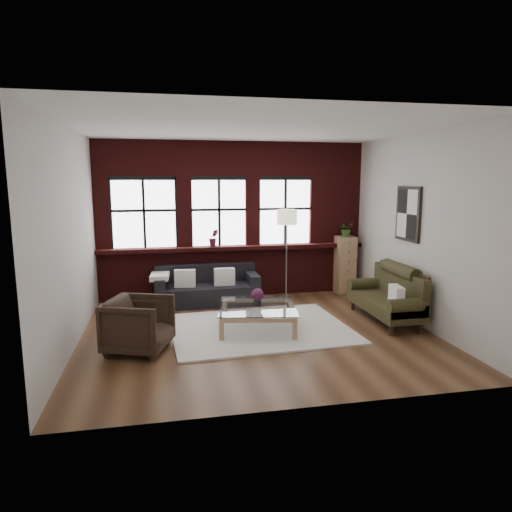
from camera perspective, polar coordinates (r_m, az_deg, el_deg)
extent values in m
plane|color=#4F301D|center=(7.44, 0.16, -9.55)|extent=(5.50, 5.50, 0.00)
plane|color=white|center=(7.07, 0.18, 15.75)|extent=(5.50, 5.50, 0.00)
plane|color=beige|center=(9.53, -2.87, 4.51)|extent=(5.50, 0.00, 5.50)
plane|color=beige|center=(4.69, 6.34, -0.78)|extent=(5.50, 0.00, 5.50)
plane|color=beige|center=(7.07, -22.25, 2.04)|extent=(0.00, 5.00, 5.00)
plane|color=beige|center=(8.09, 19.64, 3.07)|extent=(0.00, 5.00, 5.00)
cube|color=#451010|center=(9.45, -2.70, 1.05)|extent=(5.50, 0.30, 0.08)
cube|color=silver|center=(7.60, 0.47, -9.03)|extent=(2.98, 2.40, 0.03)
cube|color=white|center=(8.90, -8.87, -2.78)|extent=(0.41, 0.18, 0.34)
cube|color=white|center=(8.96, -3.96, -2.60)|extent=(0.41, 0.16, 0.34)
cube|color=white|center=(7.71, 17.14, -4.84)|extent=(0.19, 0.40, 0.34)
imported|color=black|center=(6.78, -14.46, -8.34)|extent=(1.08, 1.07, 0.78)
imported|color=#B2B2B2|center=(7.45, 0.19, -5.70)|extent=(0.19, 0.19, 0.15)
sphere|color=#5E2042|center=(7.42, 0.19, -4.84)|extent=(0.20, 0.20, 0.20)
cube|color=#A6805A|center=(10.01, 11.06, -1.10)|extent=(0.38, 0.38, 1.23)
imported|color=#2D5923|center=(9.90, 11.20, 3.37)|extent=(0.38, 0.36, 0.34)
imported|color=#5E2042|center=(9.34, -5.33, 2.27)|extent=(0.22, 0.18, 0.36)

